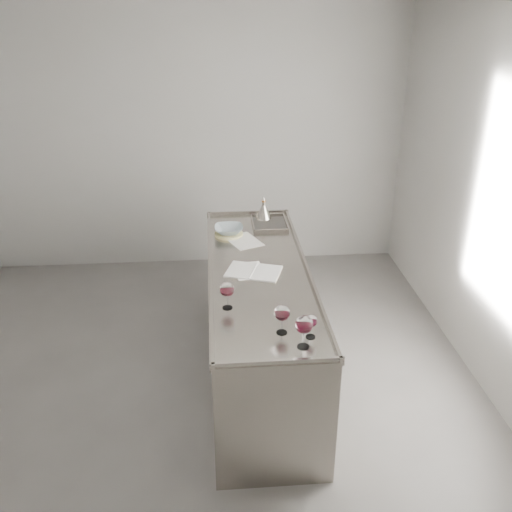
{
  "coord_description": "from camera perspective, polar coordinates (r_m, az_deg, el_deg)",
  "views": [
    {
      "loc": [
        0.16,
        -3.53,
        2.88
      ],
      "look_at": [
        0.48,
        0.39,
        1.02
      ],
      "focal_mm": 40.0,
      "sensor_mm": 36.0,
      "label": 1
    }
  ],
  "objects": [
    {
      "name": "loose_paper_under",
      "position": [
        4.3,
        -0.69,
        -1.47
      ],
      "size": [
        0.24,
        0.32,
        0.0
      ],
      "primitive_type": "cube",
      "rotation": [
        0.0,
        0.0,
        0.1
      ],
      "color": "white",
      "rests_on": "counter"
    },
    {
      "name": "ceramic_bowl",
      "position": [
        4.92,
        -2.74,
        2.65
      ],
      "size": [
        0.25,
        0.25,
        0.06
      ],
      "primitive_type": "imported",
      "rotation": [
        0.0,
        0.0,
        -0.03
      ],
      "color": "#8A99A0",
      "rests_on": "trivet"
    },
    {
      "name": "counter",
      "position": [
        4.54,
        0.29,
        -6.75
      ],
      "size": [
        0.77,
        2.42,
        0.97
      ],
      "color": "gray",
      "rests_on": "ground"
    },
    {
      "name": "wine_glass_right",
      "position": [
        3.37,
        4.83,
        -6.92
      ],
      "size": [
        0.11,
        0.11,
        0.21
      ],
      "rotation": [
        0.0,
        0.0,
        -0.41
      ],
      "color": "white",
      "rests_on": "counter"
    },
    {
      "name": "wine_glass_small",
      "position": [
        3.48,
        5.54,
        -6.55
      ],
      "size": [
        0.08,
        0.08,
        0.16
      ],
      "rotation": [
        0.0,
        0.0,
        0.25
      ],
      "color": "white",
      "rests_on": "counter"
    },
    {
      "name": "wine_funnel",
      "position": [
        5.28,
        0.77,
        4.49
      ],
      "size": [
        0.15,
        0.15,
        0.22
      ],
      "rotation": [
        0.0,
        0.0,
        0.12
      ],
      "color": "#AEA69B",
      "rests_on": "counter"
    },
    {
      "name": "trivet",
      "position": [
        4.93,
        -2.73,
        2.22
      ],
      "size": [
        0.28,
        0.28,
        0.02
      ],
      "primitive_type": "cylinder",
      "rotation": [
        0.0,
        0.0,
        0.13
      ],
      "color": "#D4CB89",
      "rests_on": "counter"
    },
    {
      "name": "room_shell",
      "position": [
        3.83,
        -6.75,
        2.4
      ],
      "size": [
        4.54,
        5.04,
        2.84
      ],
      "color": "#53514E",
      "rests_on": "ground"
    },
    {
      "name": "wine_glass_middle",
      "position": [
        3.5,
        2.63,
        -5.78
      ],
      "size": [
        0.1,
        0.1,
        0.19
      ],
      "rotation": [
        0.0,
        0.0,
        0.06
      ],
      "color": "white",
      "rests_on": "counter"
    },
    {
      "name": "notebook",
      "position": [
        4.28,
        -0.25,
        -1.55
      ],
      "size": [
        0.46,
        0.38,
        0.02
      ],
      "rotation": [
        0.0,
        0.0,
        -0.32
      ],
      "color": "white",
      "rests_on": "counter"
    },
    {
      "name": "loose_paper_top",
      "position": [
        4.81,
        -1.22,
        1.53
      ],
      "size": [
        0.34,
        0.39,
        0.0
      ],
      "primitive_type": "cube",
      "rotation": [
        0.0,
        0.0,
        0.41
      ],
      "color": "silver",
      "rests_on": "counter"
    },
    {
      "name": "wine_glass_left",
      "position": [
        3.76,
        -2.91,
        -3.41
      ],
      "size": [
        0.1,
        0.1,
        0.19
      ],
      "rotation": [
        0.0,
        0.0,
        0.22
      ],
      "color": "white",
      "rests_on": "counter"
    }
  ]
}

